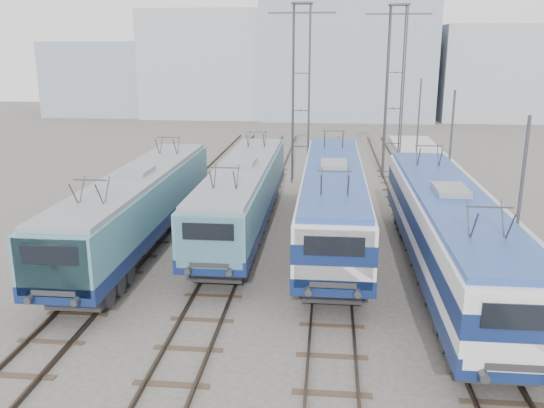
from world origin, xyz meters
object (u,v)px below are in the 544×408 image
Objects in this scene: locomotive_far_left at (138,204)px; locomotive_center_left at (243,192)px; locomotive_center_right at (333,196)px; mast_front at (518,216)px; catenary_tower_east at (395,85)px; catenary_tower_west at (301,86)px; mast_rear at (418,126)px; mast_mid at (450,155)px; locomotive_far_right at (449,228)px.

locomotive_center_left is at bearing 32.58° from locomotive_far_left.
locomotive_center_left is 0.95× the size of locomotive_center_right.
mast_front is at bearing -36.07° from locomotive_center_left.
locomotive_center_right is 16.29m from catenary_tower_east.
catenary_tower_west reaches higher than mast_rear.
locomotive_far_left reaches higher than locomotive_center_left.
mast_front is at bearing -66.73° from catenary_tower_west.
mast_rear is (8.60, 4.00, -3.14)m from catenary_tower_west.
mast_front is (15.35, -5.03, 1.31)m from locomotive_far_left.
mast_front is at bearing -47.29° from locomotive_center_right.
mast_mid is at bearing 24.43° from locomotive_far_left.
locomotive_center_right is (4.50, -1.02, 0.17)m from locomotive_center_left.
locomotive_center_right is 1.52× the size of catenary_tower_east.
locomotive_center_left is at bearing -159.31° from mast_mid.
catenary_tower_east is at bearing 74.30° from locomotive_center_right.
locomotive_center_left is 13.09m from catenary_tower_west.
locomotive_center_right is 9.43m from mast_front.
mast_mid reaches higher than locomotive_center_left.
mast_front is at bearing -90.00° from mast_mid.
locomotive_center_right is at bearing -110.35° from mast_rear.
locomotive_center_right is at bearing -80.27° from catenary_tower_west.
locomotive_center_right is at bearing 132.71° from mast_front.
locomotive_center_left is 1.44× the size of catenary_tower_east.
locomotive_far_right is at bearing -69.24° from catenary_tower_west.
locomotive_far_right is at bearing -94.85° from mast_rear.
locomotive_far_right is at bearing 130.16° from mast_front.
locomotive_center_left is 19.46m from mast_rear.
catenary_tower_east is 1.71× the size of mast_front.
catenary_tower_west is at bearing 65.73° from locomotive_far_left.
catenary_tower_east is (6.50, 2.00, 0.00)m from catenary_tower_west.
catenary_tower_west is (6.75, 14.97, 4.46)m from locomotive_far_left.
mast_mid reaches higher than locomotive_far_left.
mast_front is (1.85, -2.19, 1.17)m from locomotive_far_right.
catenary_tower_west is 1.00× the size of catenary_tower_east.
mast_front reaches higher than locomotive_center_left.
catenary_tower_east reaches higher than mast_mid.
catenary_tower_east is 1.71× the size of mast_mid.
catenary_tower_west is at bearing 110.76° from locomotive_far_right.
locomotive_far_right reaches higher than locomotive_center_right.
locomotive_center_left is at bearing 147.61° from locomotive_far_right.
locomotive_far_left is 16.21m from mast_front.
locomotive_far_left is 0.96× the size of locomotive_center_right.
locomotive_center_right is 2.61× the size of mast_rear.
mast_front is at bearing -49.84° from locomotive_far_right.
mast_mid is at bearing 90.00° from mast_front.
locomotive_far_right is 1.52× the size of catenary_tower_west.
mast_mid is (8.60, -8.00, -3.14)m from catenary_tower_west.
locomotive_far_right is at bearing -11.86° from locomotive_far_left.
locomotive_center_left is at bearing 143.93° from mast_front.
mast_rear is at bearing 51.03° from locomotive_far_left.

